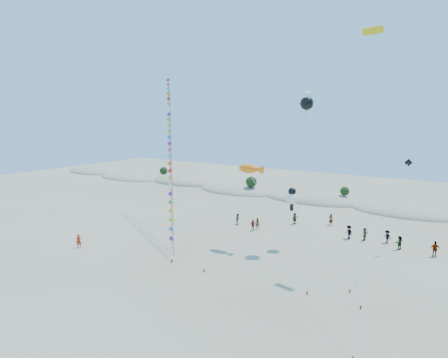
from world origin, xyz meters
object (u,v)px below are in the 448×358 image
kite_train (170,145)px  flyer_foreground (79,241)px  parafoil_kite (372,38)px  fish_kite (251,169)px

kite_train → flyer_foreground: kite_train is taller
parafoil_kite → flyer_foreground: parafoil_kite is taller
fish_kite → flyer_foreground: bearing=-145.7°
kite_train → flyer_foreground: bearing=-101.8°
fish_kite → parafoil_kite: size_ratio=0.50×
kite_train → flyer_foreground: 17.37m
kite_train → parafoil_kite: bearing=-3.0°
fish_kite → parafoil_kite: parafoil_kite is taller
parafoil_kite → flyer_foreground: size_ratio=14.78×
kite_train → fish_kite: size_ratio=1.86×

